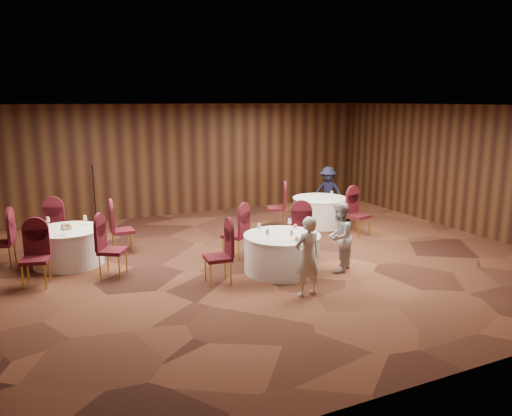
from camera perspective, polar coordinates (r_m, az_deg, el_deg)
name	(u,v)px	position (r m, az deg, el deg)	size (l,w,h in m)	color
ground	(251,262)	(10.45, -0.53, -6.22)	(12.00, 12.00, 0.00)	black
room_shell	(251,169)	(10.00, -0.55, 4.52)	(12.00, 12.00, 12.00)	silver
table_main	(282,253)	(9.83, 2.98, -5.13)	(1.50, 1.50, 0.74)	white
table_left	(68,246)	(10.94, -20.68, -4.12)	(1.42, 1.42, 0.74)	white
table_right	(320,211)	(13.54, 7.33, -0.35)	(1.48, 1.48, 0.74)	white
chairs_main	(253,240)	(10.24, -0.33, -3.68)	(2.93, 1.94, 1.00)	#380B10
chairs_left	(67,241)	(10.89, -20.81, -3.51)	(2.97, 3.11, 1.00)	#380B10
chairs_right	(316,212)	(12.89, 6.90, -0.41)	(2.11, 2.29, 1.00)	#380B10
tabletop_main	(291,230)	(9.69, 4.01, -2.52)	(1.09, 1.00, 0.22)	silver
tabletop_left	(66,225)	(10.83, -20.88, -1.85)	(0.79, 0.82, 0.22)	silver
tabletop_right	(332,193)	(13.28, 8.66, 1.66)	(0.08, 0.08, 0.22)	silver
mic_stand	(96,212)	(13.37, -17.87, -0.42)	(0.24, 0.24, 1.72)	black
woman_a	(307,256)	(8.58, 5.90, -5.53)	(0.51, 0.34, 1.40)	silver
woman_b	(339,237)	(9.87, 9.47, -3.30)	(0.67, 0.53, 1.39)	#B5B4B9
man_c	(328,191)	(14.62, 8.22, 1.91)	(0.92, 0.53, 1.42)	black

